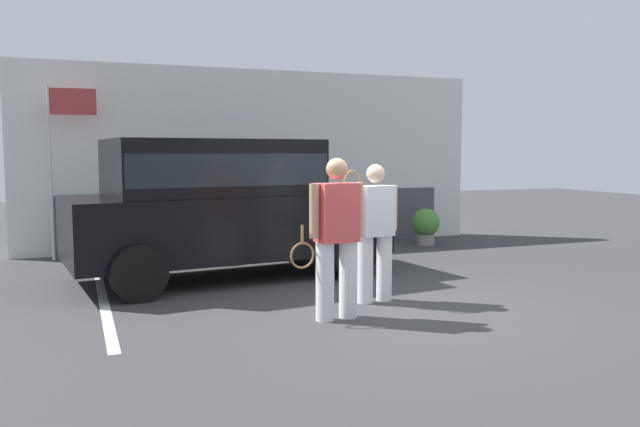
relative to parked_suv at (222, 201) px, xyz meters
name	(u,v)px	position (x,y,z in m)	size (l,w,h in m)	color
ground_plane	(389,308)	(1.47, -2.53, -1.15)	(40.00, 40.00, 0.00)	#38383A
parking_stripe_0	(104,303)	(-1.73, -1.03, -1.14)	(0.12, 4.40, 0.01)	silver
house_frontage	(260,164)	(1.47, 3.13, 0.49)	(9.23, 0.40, 3.48)	white
parked_suv	(222,201)	(0.00, 0.00, 0.00)	(4.79, 2.60, 2.05)	black
tennis_player_man	(336,237)	(0.67, -2.78, -0.21)	(0.92, 0.33, 1.81)	white
tennis_player_woman	(375,230)	(1.44, -2.17, -0.25)	(0.77, 0.32, 1.72)	white
potted_plant_by_porch	(426,225)	(4.57, 1.92, -0.74)	(0.56, 0.56, 0.74)	gray
flag_pole	(61,140)	(-2.21, 2.56, 0.94)	(0.80, 0.05, 3.01)	silver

